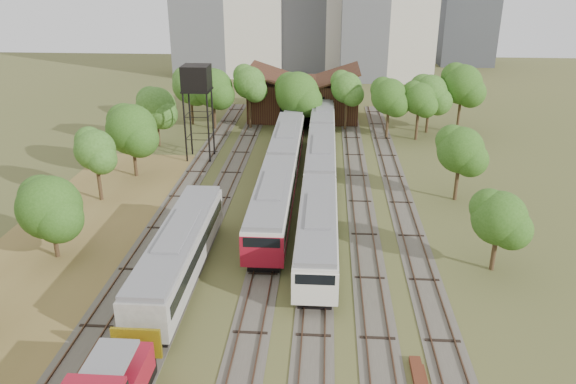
{
  "coord_description": "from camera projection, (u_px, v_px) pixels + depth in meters",
  "views": [
    {
      "loc": [
        2.42,
        -26.08,
        21.7
      ],
      "look_at": [
        -0.83,
        20.94,
        2.5
      ],
      "focal_mm": 35.0,
      "sensor_mm": 36.0,
      "label": 1
    }
  ],
  "objects": [
    {
      "name": "dry_grass_patch",
      "position": [
        42.0,
        284.0,
        40.97
      ],
      "size": [
        14.0,
        60.0,
        0.04
      ],
      "primitive_type": "cube",
      "color": "brown",
      "rests_on": "ground"
    },
    {
      "name": "old_grey_coach",
      "position": [
        180.0,
        252.0,
        41.03
      ],
      "size": [
        3.16,
        18.0,
        3.91
      ],
      "color": "black",
      "rests_on": "ground"
    },
    {
      "name": "ground",
      "position": [
        277.0,
        368.0,
        32.44
      ],
      "size": [
        240.0,
        240.0,
        0.0
      ],
      "primitive_type": "plane",
      "color": "#475123",
      "rests_on": "ground"
    },
    {
      "name": "tower_far_right",
      "position": [
        469.0,
        1.0,
        126.62
      ],
      "size": [
        12.0,
        12.0,
        28.0
      ],
      "primitive_type": "cube",
      "color": "#404248",
      "rests_on": "ground"
    },
    {
      "name": "tree_band_far",
      "position": [
        319.0,
        90.0,
        76.73
      ],
      "size": [
        42.86,
        10.06,
        9.32
      ],
      "color": "#382616",
      "rests_on": "ground"
    },
    {
      "name": "water_tower",
      "position": [
        196.0,
        81.0,
        64.11
      ],
      "size": [
        3.2,
        3.2,
        11.07
      ],
      "color": "black",
      "rests_on": "ground"
    },
    {
      "name": "railcar_red_set",
      "position": [
        281.0,
        172.0,
        56.88
      ],
      "size": [
        3.27,
        34.57,
        4.05
      ],
      "color": "black",
      "rests_on": "ground"
    },
    {
      "name": "maintenance_shed",
      "position": [
        304.0,
        98.0,
        84.97
      ],
      "size": [
        16.45,
        11.55,
        7.58
      ],
      "color": "#351913",
      "rests_on": "ground"
    },
    {
      "name": "tree_band_left",
      "position": [
        61.0,
        184.0,
        46.15
      ],
      "size": [
        7.86,
        54.22,
        8.01
      ],
      "color": "#382616",
      "rests_on": "ground"
    },
    {
      "name": "tree_band_right",
      "position": [
        452.0,
        144.0,
        56.03
      ],
      "size": [
        5.26,
        38.46,
        7.58
      ],
      "color": "#382616",
      "rests_on": "ground"
    },
    {
      "name": "tracks",
      "position": [
        292.0,
        200.0,
        55.56
      ],
      "size": [
        24.6,
        80.0,
        0.19
      ],
      "color": "#4C473D",
      "rests_on": "ground"
    },
    {
      "name": "railcar_green_set",
      "position": [
        321.0,
        161.0,
        60.46
      ],
      "size": [
        3.12,
        52.08,
        3.86
      ],
      "color": "black",
      "rests_on": "ground"
    },
    {
      "name": "railcar_rear",
      "position": [
        296.0,
        111.0,
        82.2
      ],
      "size": [
        2.71,
        16.08,
        3.35
      ],
      "color": "black",
      "rests_on": "ground"
    }
  ]
}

